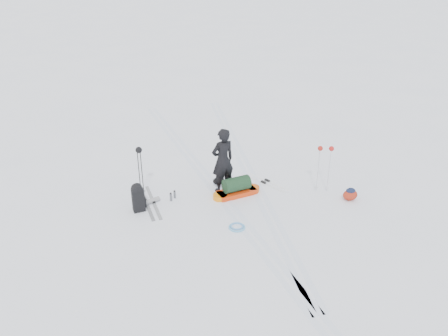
{
  "coord_description": "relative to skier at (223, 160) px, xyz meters",
  "views": [
    {
      "loc": [
        -3.33,
        -10.44,
        6.32
      ],
      "look_at": [
        0.05,
        0.1,
        0.95
      ],
      "focal_mm": 35.0,
      "sensor_mm": 36.0,
      "label": 1
    }
  ],
  "objects": [
    {
      "name": "ski_poles_black",
      "position": [
        -2.33,
        0.48,
        0.26
      ],
      "size": [
        0.2,
        0.19,
        1.52
      ],
      "rotation": [
        0.0,
        0.0,
        0.32
      ],
      "color": "black",
      "rests_on": "ground"
    },
    {
      "name": "touring_skis_grey",
      "position": [
        -2.21,
        -0.09,
        -0.97
      ],
      "size": [
        0.37,
        1.98,
        0.07
      ],
      "rotation": [
        0.0,
        0.0,
        1.61
      ],
      "color": "#9B9FA3",
      "rests_on": "ground"
    },
    {
      "name": "ground",
      "position": [
        -0.15,
        -0.53,
        -0.98
      ],
      "size": [
        200.0,
        200.0,
        0.0
      ],
      "primitive_type": "plane",
      "color": "white",
      "rests_on": "ground"
    },
    {
      "name": "rope_coil",
      "position": [
        -0.26,
        -2.04,
        -0.96
      ],
      "size": [
        0.51,
        0.51,
        0.05
      ],
      "rotation": [
        0.0,
        0.0,
        0.18
      ],
      "color": "#56A4D2",
      "rests_on": "ground"
    },
    {
      "name": "stuff_sack",
      "position": [
        -0.0,
        0.41,
        -0.87
      ],
      "size": [
        0.37,
        0.28,
        0.22
      ],
      "rotation": [
        0.0,
        0.0,
        0.03
      ],
      "color": "black",
      "rests_on": "ground"
    },
    {
      "name": "snow_hill_backdrop",
      "position": [
        62.54,
        83.49,
        -70.0
      ],
      "size": [
        359.5,
        192.0,
        162.45
      ],
      "color": "white",
      "rests_on": "ground"
    },
    {
      "name": "ski_poles_silver",
      "position": [
        2.8,
        -0.94,
        0.23
      ],
      "size": [
        0.44,
        0.26,
        1.45
      ],
      "rotation": [
        0.0,
        0.0,
        -0.2
      ],
      "color": "silver",
      "rests_on": "ground"
    },
    {
      "name": "skier",
      "position": [
        0.0,
        0.0,
        0.0
      ],
      "size": [
        0.8,
        0.62,
        1.96
      ],
      "primitive_type": "imported",
      "rotation": [
        0.0,
        0.0,
        3.36
      ],
      "color": "black",
      "rests_on": "ground"
    },
    {
      "name": "touring_skis_white",
      "position": [
        1.41,
        0.07,
        -0.97
      ],
      "size": [
        1.03,
        1.69,
        0.06
      ],
      "rotation": [
        0.0,
        0.0,
        -1.1
      ],
      "color": "silver",
      "rests_on": "ground"
    },
    {
      "name": "expedition_rucksack",
      "position": [
        -2.5,
        -0.38,
        -0.61
      ],
      "size": [
        0.81,
        0.58,
        0.81
      ],
      "rotation": [
        0.0,
        0.0,
        0.08
      ],
      "color": "black",
      "rests_on": "ground"
    },
    {
      "name": "ski_tracks",
      "position": [
        0.46,
        0.34,
        -0.98
      ],
      "size": [
        3.38,
        17.97,
        0.01
      ],
      "color": "silver",
      "rests_on": "ground"
    },
    {
      "name": "pulk_sled",
      "position": [
        0.3,
        -0.4,
        -0.76
      ],
      "size": [
        1.53,
        0.64,
        0.57
      ],
      "rotation": [
        0.0,
        0.0,
        0.14
      ],
      "color": "red",
      "rests_on": "ground"
    },
    {
      "name": "small_daypack",
      "position": [
        3.32,
        -1.67,
        -0.8
      ],
      "size": [
        0.47,
        0.37,
        0.37
      ],
      "rotation": [
        0.0,
        0.0,
        0.11
      ],
      "color": "maroon",
      "rests_on": "ground"
    },
    {
      "name": "thermos_pair",
      "position": [
        -1.54,
        -0.09,
        -0.86
      ],
      "size": [
        0.2,
        0.2,
        0.26
      ],
      "rotation": [
        0.0,
        0.0,
        -0.01
      ],
      "color": "#5B5C62",
      "rests_on": "ground"
    }
  ]
}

